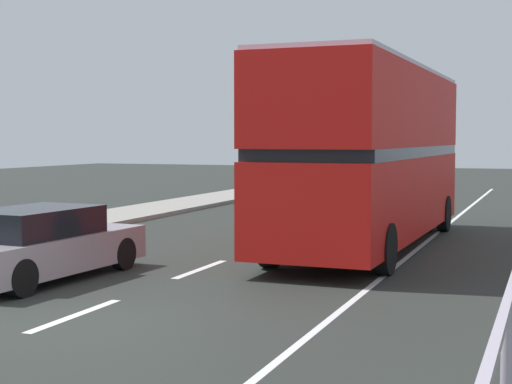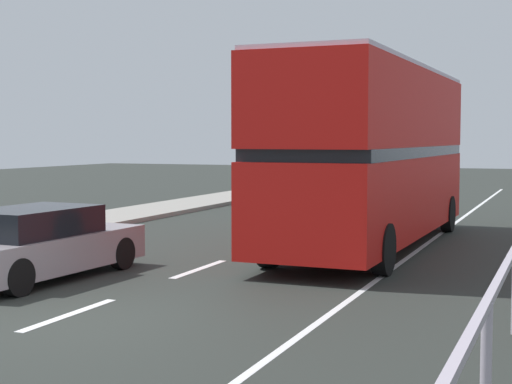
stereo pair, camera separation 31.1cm
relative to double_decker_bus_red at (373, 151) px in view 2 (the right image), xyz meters
name	(u,v)px [view 2 (the right image)]	position (x,y,z in m)	size (l,w,h in m)	color
ground_plane	(66,319)	(-2.44, -8.76, -2.34)	(75.64, 120.00, 0.10)	#282C28
lane_paint_markings	(357,246)	(-0.38, 0.12, -2.29)	(3.70, 46.00, 0.01)	silver
double_decker_bus_red	(373,151)	(0.00, 0.00, 0.00)	(2.73, 10.55, 4.28)	red
hatchback_car_near	(38,244)	(-4.72, -6.43, -1.65)	(1.96, 4.43, 1.33)	gray
sedan_car_ahead	(307,190)	(-4.89, 9.86, -1.63)	(1.88, 4.29, 1.37)	black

